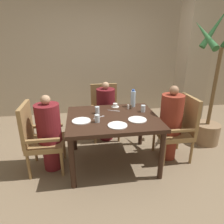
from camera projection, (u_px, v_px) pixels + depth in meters
name	position (u px, v px, depth m)	size (l,w,h in m)	color
ground_plane	(113.00, 162.00, 3.01)	(16.00, 16.00, 0.00)	#7A664C
wall_back	(97.00, 54.00, 4.59)	(8.00, 0.06, 2.80)	tan
pillar_stone	(193.00, 60.00, 3.92)	(0.48, 0.48, 2.70)	tan
dining_table	(113.00, 123.00, 2.78)	(1.24, 1.04, 0.73)	#331E14
chair_left_side	(39.00, 136.00, 2.68)	(0.49, 0.49, 0.97)	olive
diner_in_left_chair	(49.00, 133.00, 2.69)	(0.32, 0.32, 1.08)	maroon
chair_far_side	(105.00, 110.00, 3.67)	(0.49, 0.49, 0.97)	olive
diner_in_far_chair	(106.00, 111.00, 3.52)	(0.32, 0.32, 1.06)	#5B1419
chair_right_side	(179.00, 127.00, 2.97)	(0.49, 0.49, 0.97)	olive
diner_in_right_chair	(171.00, 123.00, 2.93)	(0.32, 0.32, 1.14)	maroon
potted_palm	(210.00, 105.00, 3.34)	(0.62, 0.66, 2.24)	#896B4C
plate_main_left	(137.00, 120.00, 2.63)	(0.24, 0.24, 0.01)	white
plate_main_right	(118.00, 125.00, 2.47)	(0.24, 0.24, 0.01)	white
plate_dessert_center	(81.00, 121.00, 2.60)	(0.24, 0.24, 0.01)	white
teacup_with_saucer	(115.00, 106.00, 3.13)	(0.12, 0.12, 0.06)	white
water_bottle	(133.00, 99.00, 3.12)	(0.08, 0.08, 0.28)	silver
glass_tall_near	(97.00, 110.00, 2.85)	(0.06, 0.06, 0.10)	silver
glass_tall_mid	(143.00, 109.00, 2.92)	(0.06, 0.06, 0.10)	silver
glass_tall_far	(97.00, 118.00, 2.56)	(0.06, 0.06, 0.10)	silver
salt_shaker	(128.00, 107.00, 3.03)	(0.03, 0.03, 0.07)	white
pepper_shaker	(131.00, 107.00, 3.04)	(0.03, 0.03, 0.06)	#4C3D2D
fork_beside_plate	(100.00, 117.00, 2.73)	(0.16, 0.11, 0.00)	silver
knife_beside_plate	(114.00, 111.00, 2.97)	(0.18, 0.09, 0.00)	silver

